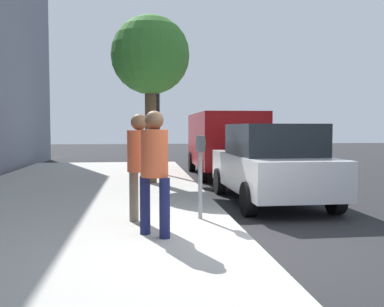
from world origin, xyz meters
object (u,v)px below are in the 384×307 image
at_px(pedestrian_bystander, 154,162).
at_px(parked_van_far, 224,140).
at_px(parking_meter, 200,159).
at_px(parked_sedan_near, 271,163).
at_px(street_tree, 150,57).
at_px(pedestrian_at_meter, 139,159).
at_px(traffic_signal, 161,101).

bearing_deg(pedestrian_bystander, parked_van_far, 29.59).
height_order(parking_meter, parked_sedan_near, parked_sedan_near).
distance_m(parked_van_far, street_tree, 4.53).
bearing_deg(parking_meter, pedestrian_at_meter, 103.32).
distance_m(pedestrian_at_meter, parked_van_far, 8.63).
xyz_separation_m(parking_meter, street_tree, (5.03, 0.71, 2.47)).
bearing_deg(parking_meter, traffic_signal, 2.25).
relative_size(pedestrian_at_meter, parked_sedan_near, 0.40).
height_order(parked_van_far, street_tree, street_tree).
xyz_separation_m(pedestrian_bystander, parked_sedan_near, (3.34, -2.71, -0.31)).
relative_size(parked_sedan_near, street_tree, 0.96).
distance_m(parking_meter, parked_van_far, 8.10).
height_order(pedestrian_at_meter, parked_sedan_near, pedestrian_at_meter).
height_order(parked_sedan_near, parked_van_far, parked_van_far).
distance_m(pedestrian_at_meter, pedestrian_bystander, 0.92).
bearing_deg(parked_sedan_near, pedestrian_at_meter, 129.95).
bearing_deg(parked_sedan_near, pedestrian_bystander, 140.97).
height_order(parking_meter, traffic_signal, traffic_signal).
distance_m(parked_sedan_near, parked_van_far, 5.69).
bearing_deg(pedestrian_at_meter, street_tree, 58.17).
bearing_deg(parked_van_far, traffic_signal, 97.53).
distance_m(pedestrian_bystander, traffic_signal, 8.84).
distance_m(parked_sedan_near, street_tree, 4.72).
bearing_deg(street_tree, traffic_signal, -9.07).
xyz_separation_m(pedestrian_at_meter, street_tree, (5.27, -0.32, 2.45)).
bearing_deg(parked_sedan_near, parking_meter, 139.28).
bearing_deg(traffic_signal, pedestrian_bystander, 176.65).
xyz_separation_m(parked_van_far, traffic_signal, (-0.29, 2.19, 1.32)).
xyz_separation_m(parked_sedan_near, parked_van_far, (5.67, 0.00, 0.36)).
xyz_separation_m(pedestrian_at_meter, parked_sedan_near, (2.45, -2.92, -0.29)).
bearing_deg(parked_sedan_near, traffic_signal, 22.18).
bearing_deg(traffic_signal, parking_meter, -177.75).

